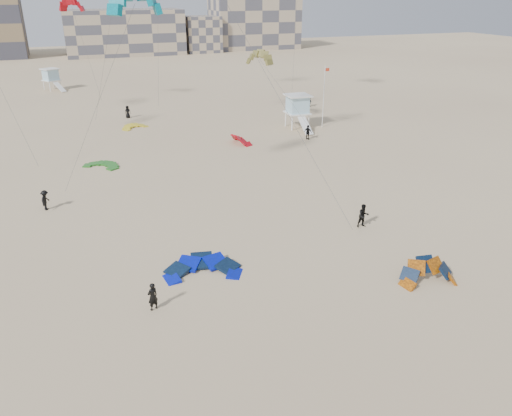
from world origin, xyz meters
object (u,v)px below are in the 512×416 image
object	(u,v)px
kitesurfer_main	(153,297)
lifeguard_tower_near	(297,112)
kite_ground_blue	(203,273)
kite_ground_orange	(427,282)

from	to	relation	value
kitesurfer_main	lifeguard_tower_near	xyz separation A→B (m)	(25.22, 35.02, 1.30)
kite_ground_blue	lifeguard_tower_near	bearing A→B (deg)	67.30
kitesurfer_main	lifeguard_tower_near	world-z (taller)	lifeguard_tower_near
kite_ground_orange	kitesurfer_main	size ratio (longest dim) A/B	2.09
kite_ground_orange	kitesurfer_main	bearing A→B (deg)	177.62
kite_ground_blue	kitesurfer_main	xyz separation A→B (m)	(-3.73, -2.97, 0.87)
kite_ground_blue	kitesurfer_main	distance (m)	4.85
kite_ground_blue	kite_ground_orange	world-z (taller)	kite_ground_orange
lifeguard_tower_near	kite_ground_blue	bearing A→B (deg)	-121.30
kite_ground_blue	kitesurfer_main	bearing A→B (deg)	-130.30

